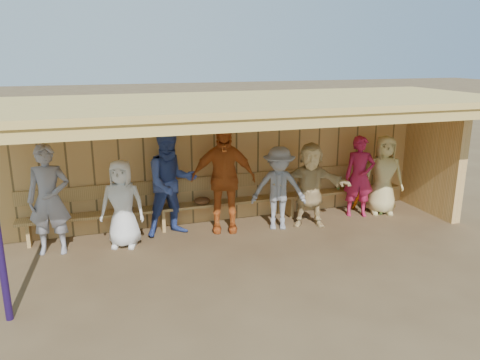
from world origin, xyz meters
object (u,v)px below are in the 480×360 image
player_c (171,183)px  player_d (223,179)px  player_a (49,200)px  player_b (122,204)px  player_e (279,188)px  player_g (359,177)px  player_f (310,185)px  bench (228,196)px  player_h (384,175)px

player_c → player_d: (0.94, -0.10, 0.02)m
player_a → player_c: player_c is taller
player_a → player_b: player_a is taller
player_e → player_g: size_ratio=0.96×
player_d → player_e: player_d is taller
player_d → player_g: 2.83m
player_f → bench: 1.60m
player_b → player_a: bearing=-165.3°
player_a → player_f: size_ratio=1.14×
bench → player_h: bearing=-8.6°
player_h → player_f: bearing=-155.4°
player_e → bench: bearing=160.9°
player_c → player_g: 3.77m
player_g → player_c: bearing=-162.1°
player_h → player_b: bearing=-160.0°
player_g → bench: size_ratio=0.22×
player_b → player_c: size_ratio=0.78×
player_a → player_e: (3.98, -0.12, -0.13)m
player_b → player_e: size_ratio=0.96×
player_a → player_f: 4.61m
player_g → player_h: 0.55m
player_c → bench: size_ratio=0.26×
player_a → player_g: (5.80, 0.06, -0.10)m
player_b → bench: 2.13m
player_f → player_g: size_ratio=0.99×
player_d → player_f: (1.64, -0.25, -0.19)m
player_c → player_d: player_d is taller
player_b → player_c: player_c is taller
player_d → player_e: 1.05m
player_a → player_e: bearing=7.0°
player_c → player_e: player_c is taller
player_a → player_h: size_ratio=1.13×
player_f → player_g: 1.21m
player_f → player_e: bearing=-161.5°
player_c → player_h: 4.33m
player_a → player_e: 3.98m
bench → player_g: bearing=-9.8°
player_f → player_h: 1.75m
player_h → bench: size_ratio=0.21×
player_b → player_c: bearing=36.1°
player_d → player_g: player_d is taller
player_c → player_h: player_c is taller
player_g → bench: bearing=-169.7°
player_h → bench: player_h is taller
player_c → player_g: bearing=-10.0°
player_a → bench: player_a is taller
player_f → player_h: bearing=26.9°
player_c → player_f: player_c is taller
player_a → player_h: player_a is taller
player_h → player_a: bearing=-160.9°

